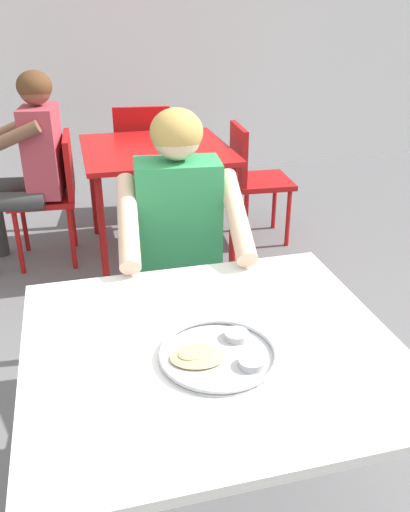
% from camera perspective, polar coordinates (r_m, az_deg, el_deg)
% --- Properties ---
extents(table_foreground, '(1.04, 0.95, 0.74)m').
position_cam_1_polar(table_foreground, '(1.56, 0.72, -11.55)').
color(table_foreground, white).
rests_on(table_foreground, ground).
extents(thali_tray, '(0.32, 0.32, 0.03)m').
position_cam_1_polar(thali_tray, '(1.46, 1.44, -10.45)').
color(thali_tray, '#B7BABF').
rests_on(thali_tray, table_foreground).
extents(chair_foreground, '(0.46, 0.45, 0.85)m').
position_cam_1_polar(chair_foreground, '(2.44, -3.13, -1.50)').
color(chair_foreground, '#3F3F44').
rests_on(chair_foreground, ground).
extents(diner_foreground, '(0.53, 0.58, 1.24)m').
position_cam_1_polar(diner_foreground, '(2.14, -2.59, 1.66)').
color(diner_foreground, '#3D3D3D').
rests_on(diner_foreground, ground).
extents(table_background_red, '(0.93, 0.95, 0.74)m').
position_cam_1_polar(table_background_red, '(3.55, -5.27, 10.32)').
color(table_background_red, '#B71414').
rests_on(table_background_red, ground).
extents(chair_red_left, '(0.43, 0.45, 0.84)m').
position_cam_1_polar(chair_red_left, '(3.60, -15.91, 7.00)').
color(chair_red_left, '#AE1313').
rests_on(chair_red_left, ground).
extents(chair_red_right, '(0.42, 0.43, 0.84)m').
position_cam_1_polar(chair_red_right, '(3.79, 5.09, 8.72)').
color(chair_red_right, '#B41415').
rests_on(chair_red_right, ground).
extents(chair_red_far, '(0.49, 0.47, 0.90)m').
position_cam_1_polar(chair_red_far, '(4.21, -6.63, 10.79)').
color(chair_red_far, red).
rests_on(chair_red_far, ground).
extents(patron_background, '(0.59, 0.55, 1.24)m').
position_cam_1_polar(patron_background, '(3.51, -18.35, 10.20)').
color(patron_background, '#3C3C3C').
rests_on(patron_background, ground).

